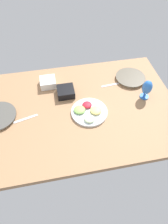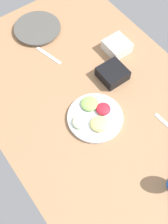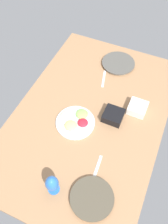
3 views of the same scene
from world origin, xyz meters
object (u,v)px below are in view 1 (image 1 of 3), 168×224
Objects in this scene: fruit_platter at (89,112)px; square_bowl_white at (48,82)px; square_bowl_black at (66,91)px; dinner_plate_left at (130,78)px; hurricane_glass_blue at (147,88)px.

fruit_platter is 45.87cm from square_bowl_white.
square_bowl_black is 1.07× the size of square_bowl_white.
dinner_plate_left is 2.02× the size of square_bowl_white.
hurricane_glass_blue is 1.23× the size of square_bowl_black.
fruit_platter is 2.15× the size of square_bowl_white.
dinner_plate_left is at bearing -80.29° from hurricane_glass_blue.
square_bowl_black is (14.42, -22.81, 1.76)cm from fruit_platter.
hurricane_glass_blue is 63.83cm from square_bowl_black.
hurricane_glass_blue reaches higher than dinner_plate_left.
square_bowl_black is at bearing 7.77° from dinner_plate_left.
dinner_plate_left is 53.20cm from fruit_platter.
fruit_platter is 1.65× the size of hurricane_glass_blue.
square_bowl_black is at bearing -13.50° from hurricane_glass_blue.
square_bowl_white reaches higher than fruit_platter.
hurricane_glass_blue reaches higher than square_bowl_black.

